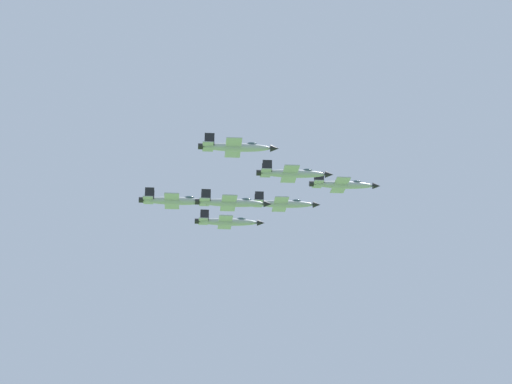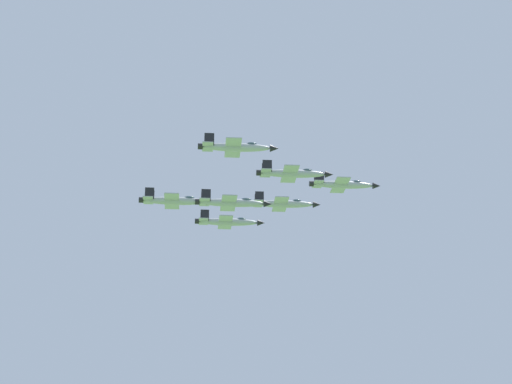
{
  "view_description": "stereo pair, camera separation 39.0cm",
  "coord_description": "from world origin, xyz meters",
  "px_view_note": "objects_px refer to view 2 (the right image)",
  "views": [
    {
      "loc": [
        -131.0,
        -143.99,
        69.54
      ],
      "look_at": [
        -36.44,
        12.2,
        138.37
      ],
      "focal_mm": 62.74,
      "sensor_mm": 36.0,
      "label": 1
    },
    {
      "loc": [
        -130.67,
        -144.19,
        69.54
      ],
      "look_at": [
        -36.44,
        12.2,
        138.37
      ],
      "focal_mm": 62.74,
      "sensor_mm": 36.0,
      "label": 2
    }
  ],
  "objects_px": {
    "jet_lead": "(343,184)",
    "jet_slot_rear": "(232,202)",
    "jet_trailing": "(175,201)",
    "jet_right_wingman": "(293,173)",
    "jet_left_wingman": "(283,204)",
    "jet_left_outer": "(228,222)",
    "jet_right_outer": "(237,147)"
  },
  "relations": [
    {
      "from": "jet_lead",
      "to": "jet_slot_rear",
      "type": "height_order",
      "value": "jet_lead"
    },
    {
      "from": "jet_trailing",
      "to": "jet_right_wingman",
      "type": "bearing_deg",
      "value": -23.73
    },
    {
      "from": "jet_left_wingman",
      "to": "jet_right_wingman",
      "type": "relative_size",
      "value": 1.02
    },
    {
      "from": "jet_slot_rear",
      "to": "jet_left_wingman",
      "type": "bearing_deg",
      "value": 39.25
    },
    {
      "from": "jet_right_wingman",
      "to": "jet_left_outer",
      "type": "xyz_separation_m",
      "value": [
        3.41,
        33.5,
        -0.31
      ]
    },
    {
      "from": "jet_lead",
      "to": "jet_trailing",
      "type": "height_order",
      "value": "jet_lead"
    },
    {
      "from": "jet_lead",
      "to": "jet_right_wingman",
      "type": "distance_m",
      "value": 16.24
    },
    {
      "from": "jet_right_wingman",
      "to": "jet_right_outer",
      "type": "bearing_deg",
      "value": -139.55
    },
    {
      "from": "jet_left_wingman",
      "to": "jet_right_wingman",
      "type": "xyz_separation_m",
      "value": [
        -9.56,
        -18.59,
        -0.82
      ]
    },
    {
      "from": "jet_lead",
      "to": "jet_right_outer",
      "type": "height_order",
      "value": "jet_lead"
    },
    {
      "from": "jet_left_wingman",
      "to": "jet_trailing",
      "type": "height_order",
      "value": "jet_left_wingman"
    },
    {
      "from": "jet_left_wingman",
      "to": "jet_slot_rear",
      "type": "bearing_deg",
      "value": -139.31
    },
    {
      "from": "jet_lead",
      "to": "jet_right_wingman",
      "type": "xyz_separation_m",
      "value": [
        -15.71,
        -3.67,
        -1.85
      ]
    },
    {
      "from": "jet_lead",
      "to": "jet_trailing",
      "type": "distance_m",
      "value": 37.18
    },
    {
      "from": "jet_lead",
      "to": "jet_slot_rear",
      "type": "bearing_deg",
      "value": 178.88
    },
    {
      "from": "jet_lead",
      "to": "jet_left_outer",
      "type": "relative_size",
      "value": 0.95
    },
    {
      "from": "jet_slot_rear",
      "to": "jet_trailing",
      "type": "distance_m",
      "value": 12.3
    },
    {
      "from": "jet_right_wingman",
      "to": "jet_right_outer",
      "type": "relative_size",
      "value": 1.01
    },
    {
      "from": "jet_left_wingman",
      "to": "jet_left_outer",
      "type": "xyz_separation_m",
      "value": [
        -6.15,
        14.92,
        -1.13
      ]
    },
    {
      "from": "jet_left_wingman",
      "to": "jet_left_outer",
      "type": "bearing_deg",
      "value": 139.96
    },
    {
      "from": "jet_slot_rear",
      "to": "jet_trailing",
      "type": "xyz_separation_m",
      "value": [
        -10.93,
        5.62,
        0.14
      ]
    },
    {
      "from": "jet_lead",
      "to": "jet_left_outer",
      "type": "height_order",
      "value": "jet_lead"
    },
    {
      "from": "jet_right_wingman",
      "to": "jet_slot_rear",
      "type": "bearing_deg",
      "value": 139.72
    },
    {
      "from": "jet_left_wingman",
      "to": "jet_trailing",
      "type": "relative_size",
      "value": 1.0
    },
    {
      "from": "jet_lead",
      "to": "jet_trailing",
      "type": "relative_size",
      "value": 0.98
    },
    {
      "from": "jet_left_wingman",
      "to": "jet_slot_rear",
      "type": "distance_m",
      "value": 16.58
    },
    {
      "from": "jet_right_wingman",
      "to": "jet_right_outer",
      "type": "height_order",
      "value": "jet_right_outer"
    },
    {
      "from": "jet_right_outer",
      "to": "jet_trailing",
      "type": "bearing_deg",
      "value": 120.46
    },
    {
      "from": "jet_right_wingman",
      "to": "jet_left_outer",
      "type": "relative_size",
      "value": 0.95
    },
    {
      "from": "jet_right_outer",
      "to": "jet_lead",
      "type": "bearing_deg",
      "value": 40.36
    },
    {
      "from": "jet_left_wingman",
      "to": "jet_right_outer",
      "type": "distance_m",
      "value": 33.68
    },
    {
      "from": "jet_left_wingman",
      "to": "jet_right_outer",
      "type": "height_order",
      "value": "jet_right_outer"
    }
  ]
}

